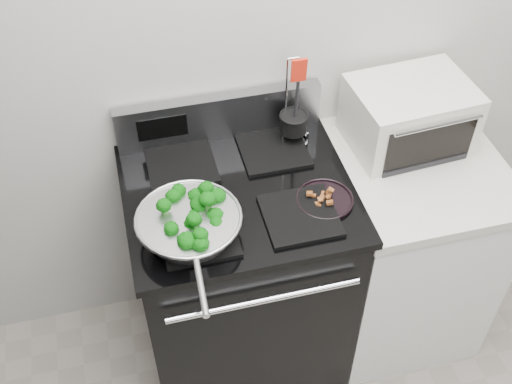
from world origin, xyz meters
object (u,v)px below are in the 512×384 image
object	(u,v)px
utensil_holder	(293,127)
toaster_oven	(409,115)
skillet	(189,224)
bacon_plate	(325,197)
gas_range	(240,272)

from	to	relation	value
utensil_holder	toaster_oven	size ratio (longest dim) A/B	0.82
skillet	utensil_holder	distance (m)	0.58
skillet	utensil_holder	xyz separation A→B (m)	(0.45, 0.37, 0.01)
skillet	toaster_oven	size ratio (longest dim) A/B	1.21
skillet	bacon_plate	xyz separation A→B (m)	(0.47, 0.04, -0.04)
toaster_oven	bacon_plate	bearing A→B (deg)	-151.68
skillet	bacon_plate	world-z (taller)	skillet
bacon_plate	toaster_oven	size ratio (longest dim) A/B	0.44
bacon_plate	utensil_holder	world-z (taller)	utensil_holder
gas_range	bacon_plate	distance (m)	0.56
gas_range	utensil_holder	xyz separation A→B (m)	(0.26, 0.20, 0.53)
skillet	bacon_plate	distance (m)	0.47
bacon_plate	toaster_oven	world-z (taller)	toaster_oven
bacon_plate	utensil_holder	distance (m)	0.33
gas_range	utensil_holder	world-z (taller)	utensil_holder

